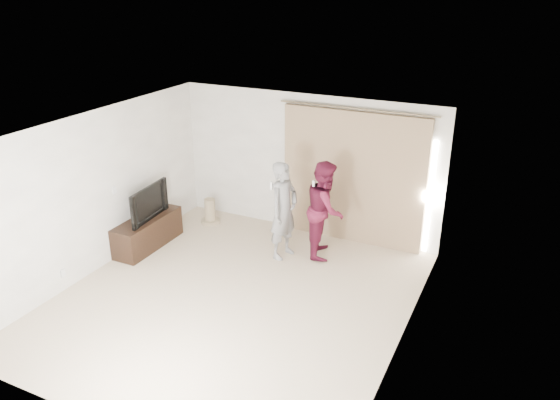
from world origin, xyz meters
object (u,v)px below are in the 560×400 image
(tv, at_px, (144,202))
(person_man, at_px, (284,210))
(person_woman, at_px, (325,209))
(tv_console, at_px, (148,232))

(tv, xyz_separation_m, person_man, (2.34, 0.73, -0.00))
(person_man, bearing_deg, person_woman, 32.18)
(tv_console, xyz_separation_m, person_woman, (2.94, 1.11, 0.57))
(tv_console, bearing_deg, tv, 0.00)
(person_woman, bearing_deg, person_man, -147.82)
(tv_console, distance_m, tv, 0.58)
(person_woman, bearing_deg, tv, -159.36)
(tv, bearing_deg, tv_console, -0.00)
(person_man, xyz_separation_m, person_woman, (0.60, 0.38, -0.01))
(tv_console, relative_size, person_woman, 0.84)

